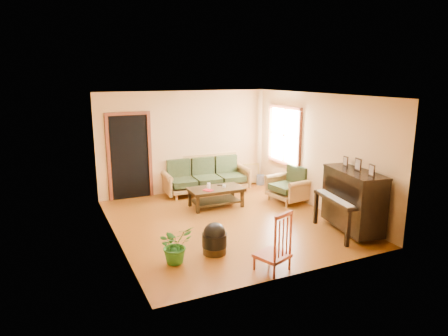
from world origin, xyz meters
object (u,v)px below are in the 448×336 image
piano (353,202)px  red_chair (273,241)px  coffee_table (216,197)px  ceramic_crock (260,180)px  footstool (215,242)px  armchair (288,183)px  sofa (207,175)px  potted_plant (175,245)px

piano → red_chair: 2.33m
coffee_table → ceramic_crock: (1.89, 1.23, -0.09)m
footstool → red_chair: (0.58, -0.93, 0.28)m
coffee_table → armchair: 1.78m
sofa → red_chair: size_ratio=2.24×
coffee_table → red_chair: 3.24m
sofa → potted_plant: (-1.97, -3.46, -0.16)m
coffee_table → footstool: (-1.02, -2.27, -0.02)m
sofa → ceramic_crock: sofa is taller
sofa → footstool: size_ratio=5.12×
footstool → ceramic_crock: size_ratio=1.57×
armchair → coffee_table: bearing=159.5°
red_chair → piano: bearing=-3.2°
potted_plant → footstool: bearing=4.2°
sofa → piano: size_ratio=1.58×
footstool → ceramic_crock: footstool is taller
ceramic_crock → armchair: bearing=-96.0°
red_chair → potted_plant: bearing=125.3°
coffee_table → footstool: coffee_table is taller
piano → footstool: (-2.79, 0.23, -0.41)m
armchair → ceramic_crock: 1.64m
ceramic_crock → potted_plant: potted_plant is taller
coffee_table → armchair: armchair is taller
red_chair → potted_plant: (-1.29, 0.87, -0.18)m
armchair → piano: size_ratio=0.65×
ceramic_crock → potted_plant: size_ratio=0.44×
piano → ceramic_crock: 3.77m
armchair → red_chair: bearing=-136.0°
ceramic_crock → coffee_table: bearing=-146.9°
piano → potted_plant: size_ratio=2.24×
piano → footstool: size_ratio=3.23×
armchair → red_chair: size_ratio=0.92×
piano → potted_plant: (-3.51, 0.18, -0.30)m
ceramic_crock → potted_plant: bearing=-135.5°
piano → ceramic_crock: piano is taller
sofa → potted_plant: 3.99m
piano → coffee_table: bearing=135.2°
red_chair → ceramic_crock: red_chair is taller
piano → ceramic_crock: size_ratio=5.06×
ceramic_crock → footstool: bearing=-129.7°
sofa → red_chair: 4.39m
red_chair → ceramic_crock: bearing=41.6°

